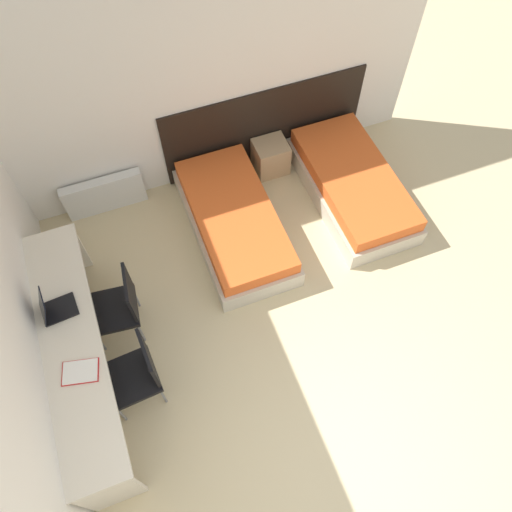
{
  "coord_description": "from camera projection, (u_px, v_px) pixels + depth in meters",
  "views": [
    {
      "loc": [
        -0.94,
        -0.37,
        4.89
      ],
      "look_at": [
        0.0,
        2.08,
        0.55
      ],
      "focal_mm": 35.0,
      "sensor_mm": 36.0,
      "label": 1
    }
  ],
  "objects": [
    {
      "name": "chair_near_notebook",
      "position": [
        137.0,
        372.0,
        4.51
      ],
      "size": [
        0.5,
        0.5,
        0.91
      ],
      "rotation": [
        0.0,
        0.0,
        0.07
      ],
      "color": "black",
      "rests_on": "ground_plane"
    },
    {
      "name": "ground_plane",
      "position": [
        337.0,
        469.0,
        4.54
      ],
      "size": [
        20.0,
        20.0,
        0.0
      ],
      "primitive_type": "plane",
      "color": "beige"
    },
    {
      "name": "radiator",
      "position": [
        105.0,
        195.0,
        5.88
      ],
      "size": [
        0.94,
        0.12,
        0.48
      ],
      "color": "silver",
      "rests_on": "ground_plane"
    },
    {
      "name": "wall_back",
      "position": [
        197.0,
        85.0,
        5.22
      ],
      "size": [
        5.28,
        0.05,
        2.7
      ],
      "color": "white",
      "rests_on": "ground_plane"
    },
    {
      "name": "bed_near_door",
      "position": [
        352.0,
        185.0,
        5.99
      ],
      "size": [
        0.93,
        1.89,
        0.43
      ],
      "color": "beige",
      "rests_on": "ground_plane"
    },
    {
      "name": "chair_near_laptop",
      "position": [
        119.0,
        305.0,
        4.85
      ],
      "size": [
        0.52,
        0.52,
        0.91
      ],
      "rotation": [
        0.0,
        0.0,
        -0.11
      ],
      "color": "black",
      "rests_on": "ground_plane"
    },
    {
      "name": "headboard_panel",
      "position": [
        265.0,
        126.0,
        6.04
      ],
      "size": [
        2.53,
        0.03,
        1.07
      ],
      "color": "black",
      "rests_on": "ground_plane"
    },
    {
      "name": "desk",
      "position": [
        76.0,
        349.0,
        4.49
      ],
      "size": [
        0.51,
        2.53,
        0.77
      ],
      "color": "beige",
      "rests_on": "ground_plane"
    },
    {
      "name": "wall_left",
      "position": [
        6.0,
        307.0,
        3.9
      ],
      "size": [
        0.05,
        4.78,
        2.7
      ],
      "color": "white",
      "rests_on": "ground_plane"
    },
    {
      "name": "laptop",
      "position": [
        54.0,
        308.0,
        4.46
      ],
      "size": [
        0.33,
        0.27,
        0.31
      ],
      "rotation": [
        0.0,
        0.0,
        0.08
      ],
      "color": "black",
      "rests_on": "desk"
    },
    {
      "name": "bed_near_window",
      "position": [
        235.0,
        222.0,
        5.71
      ],
      "size": [
        0.93,
        1.89,
        0.43
      ],
      "color": "beige",
      "rests_on": "ground_plane"
    },
    {
      "name": "open_notebook",
      "position": [
        80.0,
        372.0,
        4.21
      ],
      "size": [
        0.35,
        0.28,
        0.02
      ],
      "rotation": [
        0.0,
        0.0,
        -0.23
      ],
      "color": "#B21E1E",
      "rests_on": "desk"
    },
    {
      "name": "nightstand",
      "position": [
        271.0,
        157.0,
        6.21
      ],
      "size": [
        0.4,
        0.36,
        0.43
      ],
      "color": "tan",
      "rests_on": "ground_plane"
    }
  ]
}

